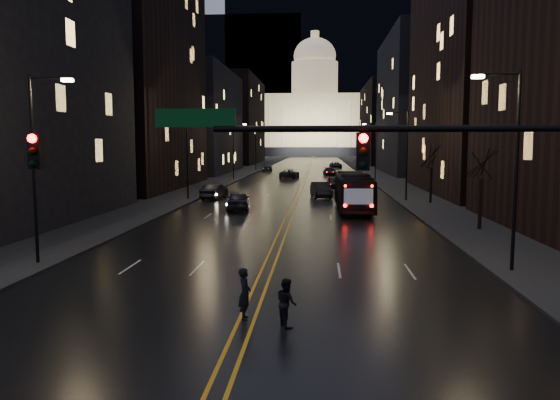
% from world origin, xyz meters
% --- Properties ---
extents(ground, '(900.00, 900.00, 0.00)m').
position_xyz_m(ground, '(0.00, 0.00, 0.00)').
color(ground, black).
rests_on(ground, ground).
extents(road, '(20.00, 320.00, 0.02)m').
position_xyz_m(road, '(0.00, 130.00, 0.01)').
color(road, black).
rests_on(road, ground).
extents(sidewalk_left, '(8.00, 320.00, 0.16)m').
position_xyz_m(sidewalk_left, '(-14.00, 130.00, 0.08)').
color(sidewalk_left, black).
rests_on(sidewalk_left, ground).
extents(sidewalk_right, '(8.00, 320.00, 0.16)m').
position_xyz_m(sidewalk_right, '(14.00, 130.00, 0.08)').
color(sidewalk_right, black).
rests_on(sidewalk_right, ground).
extents(center_line, '(0.62, 320.00, 0.01)m').
position_xyz_m(center_line, '(0.00, 130.00, 0.03)').
color(center_line, orange).
rests_on(center_line, road).
extents(building_left_mid, '(12.00, 30.00, 28.00)m').
position_xyz_m(building_left_mid, '(-21.00, 54.00, 14.00)').
color(building_left_mid, black).
rests_on(building_left_mid, ground).
extents(building_left_far, '(12.00, 34.00, 20.00)m').
position_xyz_m(building_left_far, '(-21.00, 92.00, 10.00)').
color(building_left_far, black).
rests_on(building_left_far, ground).
extents(building_left_dist, '(12.00, 40.00, 24.00)m').
position_xyz_m(building_left_dist, '(-21.00, 140.00, 12.00)').
color(building_left_dist, black).
rests_on(building_left_dist, ground).
extents(building_right_tall, '(12.00, 30.00, 38.00)m').
position_xyz_m(building_right_tall, '(21.00, 50.00, 19.00)').
color(building_right_tall, black).
rests_on(building_right_tall, ground).
extents(building_right_mid, '(12.00, 34.00, 26.00)m').
position_xyz_m(building_right_mid, '(21.00, 92.00, 13.00)').
color(building_right_mid, black).
rests_on(building_right_mid, ground).
extents(building_right_dist, '(12.00, 40.00, 22.00)m').
position_xyz_m(building_right_dist, '(21.00, 140.00, 11.00)').
color(building_right_dist, black).
rests_on(building_right_dist, ground).
extents(mountain_ridge, '(520.00, 60.00, 130.00)m').
position_xyz_m(mountain_ridge, '(40.00, 380.00, 65.00)').
color(mountain_ridge, black).
rests_on(mountain_ridge, ground).
extents(capitol, '(90.00, 50.00, 58.50)m').
position_xyz_m(capitol, '(0.00, 250.00, 17.15)').
color(capitol, black).
rests_on(capitol, ground).
extents(traffic_signal, '(17.29, 0.45, 7.00)m').
position_xyz_m(traffic_signal, '(5.91, -0.00, 5.10)').
color(traffic_signal, black).
rests_on(traffic_signal, ground).
extents(streetlamp_right_near, '(2.13, 0.25, 9.00)m').
position_xyz_m(streetlamp_right_near, '(10.81, 10.00, 5.08)').
color(streetlamp_right_near, black).
rests_on(streetlamp_right_near, ground).
extents(streetlamp_left_near, '(2.13, 0.25, 9.00)m').
position_xyz_m(streetlamp_left_near, '(-10.81, 10.00, 5.08)').
color(streetlamp_left_near, black).
rests_on(streetlamp_left_near, ground).
extents(streetlamp_right_mid, '(2.13, 0.25, 9.00)m').
position_xyz_m(streetlamp_right_mid, '(10.81, 40.00, 5.08)').
color(streetlamp_right_mid, black).
rests_on(streetlamp_right_mid, ground).
extents(streetlamp_left_mid, '(2.13, 0.25, 9.00)m').
position_xyz_m(streetlamp_left_mid, '(-10.81, 40.00, 5.08)').
color(streetlamp_left_mid, black).
rests_on(streetlamp_left_mid, ground).
extents(streetlamp_right_far, '(2.13, 0.25, 9.00)m').
position_xyz_m(streetlamp_right_far, '(10.81, 70.00, 5.08)').
color(streetlamp_right_far, black).
rests_on(streetlamp_right_far, ground).
extents(streetlamp_left_far, '(2.13, 0.25, 9.00)m').
position_xyz_m(streetlamp_left_far, '(-10.81, 70.00, 5.08)').
color(streetlamp_left_far, black).
rests_on(streetlamp_left_far, ground).
extents(streetlamp_right_dist, '(2.13, 0.25, 9.00)m').
position_xyz_m(streetlamp_right_dist, '(10.81, 100.00, 5.08)').
color(streetlamp_right_dist, black).
rests_on(streetlamp_right_dist, ground).
extents(streetlamp_left_dist, '(2.13, 0.25, 9.00)m').
position_xyz_m(streetlamp_left_dist, '(-10.81, 100.00, 5.08)').
color(streetlamp_left_dist, black).
rests_on(streetlamp_left_dist, ground).
extents(tree_right_mid, '(2.40, 2.40, 6.65)m').
position_xyz_m(tree_right_mid, '(13.00, 22.00, 4.53)').
color(tree_right_mid, black).
rests_on(tree_right_mid, ground).
extents(tree_right_far, '(2.40, 2.40, 6.65)m').
position_xyz_m(tree_right_far, '(13.00, 38.00, 4.53)').
color(tree_right_far, black).
rests_on(tree_right_far, ground).
extents(bus, '(2.88, 11.78, 3.27)m').
position_xyz_m(bus, '(5.35, 32.69, 1.64)').
color(bus, black).
rests_on(bus, ground).
extents(oncoming_car_a, '(2.52, 5.02, 1.64)m').
position_xyz_m(oncoming_car_a, '(-4.70, 32.31, 0.82)').
color(oncoming_car_a, black).
rests_on(oncoming_car_a, ground).
extents(oncoming_car_b, '(2.23, 4.93, 1.57)m').
position_xyz_m(oncoming_car_b, '(-8.50, 41.15, 0.78)').
color(oncoming_car_b, black).
rests_on(oncoming_car_b, ground).
extents(oncoming_car_c, '(3.31, 5.93, 1.57)m').
position_xyz_m(oncoming_car_c, '(-2.50, 75.33, 0.78)').
color(oncoming_car_c, black).
rests_on(oncoming_car_c, ground).
extents(oncoming_car_d, '(2.57, 5.41, 1.52)m').
position_xyz_m(oncoming_car_d, '(-8.33, 97.70, 0.76)').
color(oncoming_car_d, black).
rests_on(oncoming_car_d, ground).
extents(receding_car_a, '(2.45, 5.36, 1.70)m').
position_xyz_m(receding_car_a, '(2.58, 43.27, 0.85)').
color(receding_car_a, black).
rests_on(receding_car_a, ground).
extents(receding_car_b, '(2.39, 4.96, 1.63)m').
position_xyz_m(receding_car_b, '(4.35, 54.06, 0.82)').
color(receding_car_b, black).
rests_on(receding_car_b, ground).
extents(receding_car_c, '(2.65, 5.28, 1.47)m').
position_xyz_m(receding_car_c, '(4.29, 82.97, 0.74)').
color(receding_car_c, black).
rests_on(receding_car_c, ground).
extents(receding_car_d, '(2.97, 5.61, 1.50)m').
position_xyz_m(receding_car_d, '(6.25, 113.33, 0.75)').
color(receding_car_d, black).
rests_on(receding_car_d, ground).
extents(pedestrian_a, '(0.47, 0.67, 1.74)m').
position_xyz_m(pedestrian_a, '(-0.07, 2.79, 0.87)').
color(pedestrian_a, black).
rests_on(pedestrian_a, ground).
extents(pedestrian_b, '(0.71, 0.87, 1.56)m').
position_xyz_m(pedestrian_b, '(1.34, 2.21, 0.78)').
color(pedestrian_b, black).
rests_on(pedestrian_b, ground).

